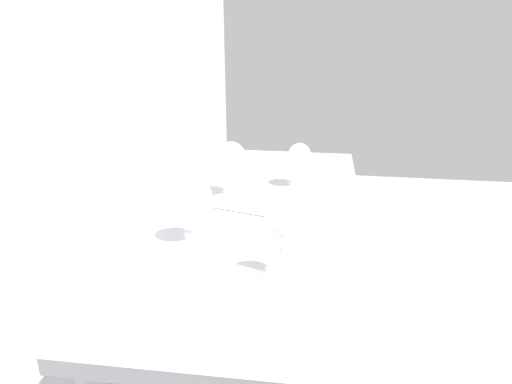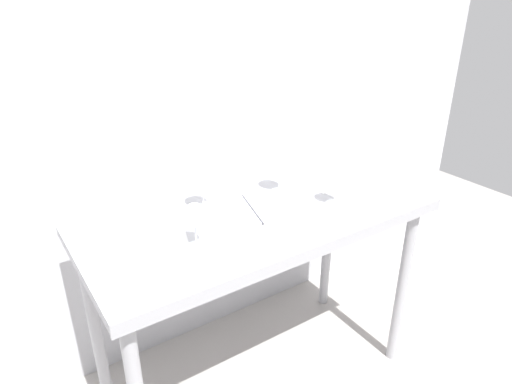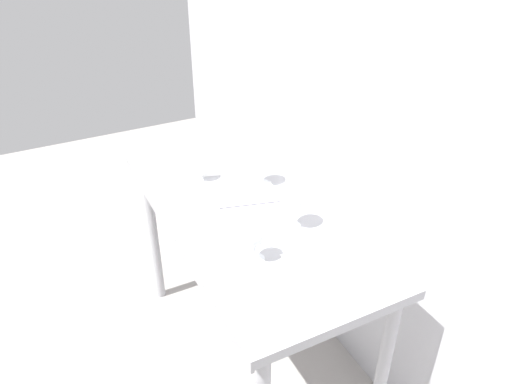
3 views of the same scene
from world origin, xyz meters
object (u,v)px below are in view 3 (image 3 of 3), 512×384
(wine_glass_far_right, at_px, (294,199))
(tasting_sheet_upper, at_px, (324,261))
(wine_glass_far_left, at_px, (261,161))
(tasting_sheet_lower, at_px, (220,168))
(open_notebook, at_px, (250,206))
(wine_glass_near_right, at_px, (255,236))
(wine_glass_near_left, at_px, (195,157))

(wine_glass_far_right, height_order, tasting_sheet_upper, wine_glass_far_right)
(wine_glass_far_left, height_order, tasting_sheet_lower, wine_glass_far_left)
(open_notebook, relative_size, tasting_sheet_lower, 1.43)
(wine_glass_near_right, relative_size, wine_glass_far_left, 0.92)
(open_notebook, bearing_deg, wine_glass_near_right, -8.88)
(wine_glass_near_right, xyz_separation_m, open_notebook, (-0.32, 0.14, -0.10))
(open_notebook, height_order, tasting_sheet_upper, open_notebook)
(wine_glass_near_left, xyz_separation_m, open_notebook, (0.31, 0.12, -0.11))
(tasting_sheet_upper, relative_size, tasting_sheet_lower, 1.00)
(wine_glass_near_left, xyz_separation_m, tasting_sheet_upper, (0.75, 0.20, -0.12))
(wine_glass_far_right, bearing_deg, wine_glass_far_left, 173.97)
(wine_glass_near_right, bearing_deg, wine_glass_far_left, 150.40)
(wine_glass_near_right, relative_size, wine_glass_near_left, 0.93)
(wine_glass_near_right, distance_m, open_notebook, 0.36)
(wine_glass_near_left, distance_m, tasting_sheet_lower, 0.19)
(wine_glass_near_right, bearing_deg, tasting_sheet_lower, 166.75)
(wine_glass_near_right, distance_m, wine_glass_far_right, 0.26)
(open_notebook, distance_m, tasting_sheet_upper, 0.44)
(wine_glass_far_left, relative_size, wine_glass_near_left, 1.01)
(wine_glass_near_right, height_order, tasting_sheet_upper, wine_glass_near_right)
(wine_glass_far_right, relative_size, tasting_sheet_lower, 0.65)
(wine_glass_near_left, relative_size, tasting_sheet_lower, 0.59)
(wine_glass_near_right, bearing_deg, wine_glass_far_right, 116.90)
(wine_glass_far_right, distance_m, tasting_sheet_lower, 0.59)
(wine_glass_far_left, height_order, wine_glass_far_right, wine_glass_far_right)
(tasting_sheet_lower, bearing_deg, wine_glass_far_left, 43.42)
(wine_glass_near_right, bearing_deg, open_notebook, 156.41)
(open_notebook, distance_m, tasting_sheet_lower, 0.37)
(wine_glass_near_right, height_order, wine_glass_far_left, wine_glass_far_left)
(open_notebook, height_order, tasting_sheet_lower, open_notebook)
(tasting_sheet_lower, bearing_deg, wine_glass_near_right, 4.35)
(wine_glass_far_right, bearing_deg, tasting_sheet_upper, -2.88)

